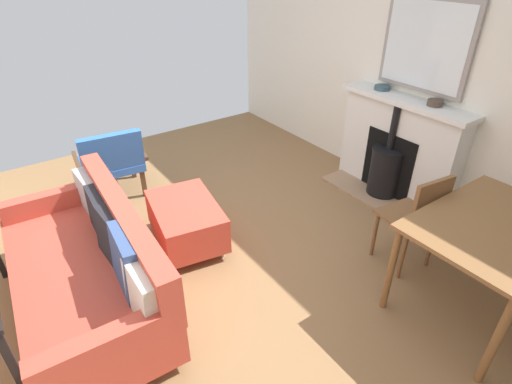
{
  "coord_description": "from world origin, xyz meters",
  "views": [
    {
      "loc": [
        1.11,
        2.48,
        2.29
      ],
      "look_at": [
        -0.51,
        0.21,
        0.59
      ],
      "focal_mm": 27.95,
      "sensor_mm": 36.0,
      "label": 1
    }
  ],
  "objects": [
    {
      "name": "dining_table",
      "position": [
        -1.42,
        1.68,
        0.66
      ],
      "size": [
        1.16,
        0.84,
        0.75
      ],
      "color": "brown",
      "rests_on": "ground"
    },
    {
      "name": "dining_chair_near_fireplace",
      "position": [
        -1.41,
        1.12,
        0.52
      ],
      "size": [
        0.45,
        0.45,
        0.87
      ],
      "color": "brown",
      "rests_on": "ground"
    },
    {
      "name": "mantel_bowl_near",
      "position": [
        -2.31,
        -0.09,
        1.08
      ],
      "size": [
        0.16,
        0.16,
        0.04
      ],
      "color": "#334C56",
      "rests_on": "fireplace"
    },
    {
      "name": "mirror_over_mantel",
      "position": [
        -2.41,
        0.25,
        1.53
      ],
      "size": [
        0.04,
        0.92,
        0.84
      ],
      "color": "gray"
    },
    {
      "name": "fireplace",
      "position": [
        -2.27,
        0.25,
        0.48
      ],
      "size": [
        0.58,
        1.4,
        1.05
      ],
      "color": "#9E7A5B",
      "rests_on": "ground"
    },
    {
      "name": "wall_left",
      "position": [
        -2.49,
        0.0,
        1.32
      ],
      "size": [
        0.12,
        5.46,
        2.63
      ],
      "primitive_type": "cube",
      "color": "silver",
      "rests_on": "ground"
    },
    {
      "name": "armchair_accent",
      "position": [
        0.2,
        -1.39,
        0.43
      ],
      "size": [
        0.73,
        0.65,
        0.78
      ],
      "color": "#4C3321",
      "rests_on": "ground"
    },
    {
      "name": "sofa",
      "position": [
        0.82,
        0.05,
        0.35
      ],
      "size": [
        0.94,
        1.86,
        0.8
      ],
      "color": "#B2B2B7",
      "rests_on": "ground"
    },
    {
      "name": "ottoman",
      "position": [
        -0.05,
        -0.21,
        0.25
      ],
      "size": [
        0.66,
        0.87,
        0.41
      ],
      "color": "#B2B2B7",
      "rests_on": "ground"
    },
    {
      "name": "ground_plane",
      "position": [
        0.0,
        0.0,
        -0.0
      ],
      "size": [
        4.99,
        5.46,
        0.01
      ],
      "primitive_type": "cube",
      "color": "olive"
    },
    {
      "name": "mantel_bowl_far",
      "position": [
        -2.31,
        0.52,
        1.08
      ],
      "size": [
        0.14,
        0.14,
        0.06
      ],
      "color": "#47382D",
      "rests_on": "fireplace"
    }
  ]
}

